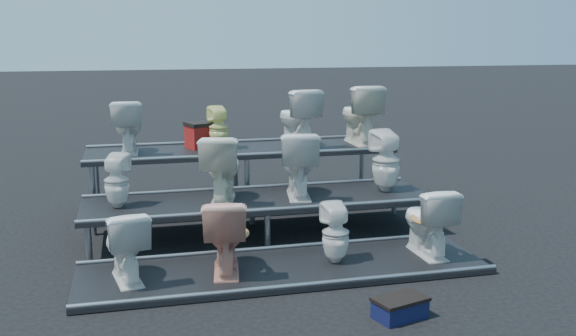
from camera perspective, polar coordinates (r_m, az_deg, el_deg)
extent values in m
plane|color=black|center=(7.95, -2.55, -5.95)|extent=(80.00, 80.00, 0.00)
cube|color=black|center=(6.74, -0.35, -8.97)|extent=(4.20, 1.20, 0.06)
cube|color=black|center=(7.88, -2.57, -4.35)|extent=(4.20, 1.20, 0.46)
cube|color=black|center=(9.07, -4.20, -0.92)|extent=(4.20, 1.20, 0.86)
imported|color=white|center=(6.44, -14.27, -6.65)|extent=(0.52, 0.76, 0.72)
imported|color=#E39E87|center=(6.49, -5.64, -5.92)|extent=(0.54, 0.82, 0.78)
imported|color=white|center=(6.77, 4.25, -5.78)|extent=(0.30, 0.31, 0.64)
imported|color=white|center=(7.13, 12.28, -4.59)|extent=(0.43, 0.75, 0.76)
imported|color=white|center=(7.61, -14.98, -1.11)|extent=(0.37, 0.37, 0.63)
imported|color=white|center=(7.65, -5.92, 0.02)|extent=(0.64, 0.88, 0.81)
imported|color=white|center=(7.83, 0.89, 0.38)|extent=(0.59, 0.87, 0.82)
imported|color=white|center=(8.20, 8.70, 0.63)|extent=(0.39, 0.40, 0.78)
imported|color=white|center=(8.81, -14.07, 3.58)|extent=(0.43, 0.72, 0.71)
imported|color=#EEED91|center=(8.89, -6.19, 3.57)|extent=(0.32, 0.32, 0.60)
imported|color=white|center=(9.09, 0.81, 4.52)|extent=(0.58, 0.87, 0.82)
imported|color=white|center=(9.37, 6.37, 4.77)|extent=(0.49, 0.84, 0.86)
cube|color=maroon|center=(9.08, -7.52, 2.78)|extent=(0.52, 0.47, 0.31)
cube|color=#0F1336|center=(5.77, 9.92, -12.27)|extent=(0.50, 0.38, 0.16)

